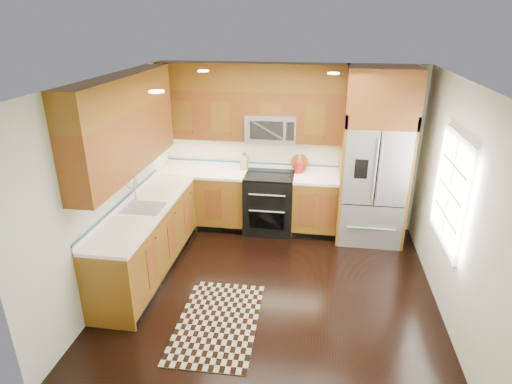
# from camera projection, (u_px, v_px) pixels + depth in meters

# --- Properties ---
(ground) EXTENTS (4.00, 4.00, 0.00)m
(ground) POSITION_uv_depth(u_px,v_px,m) (273.00, 290.00, 5.43)
(ground) COLOR black
(ground) RESTS_ON ground
(wall_back) EXTENTS (4.00, 0.02, 2.60)m
(wall_back) POSITION_uv_depth(u_px,v_px,m) (288.00, 147.00, 6.76)
(wall_back) COLOR beige
(wall_back) RESTS_ON ground
(wall_left) EXTENTS (0.02, 4.00, 2.60)m
(wall_left) POSITION_uv_depth(u_px,v_px,m) (111.00, 186.00, 5.21)
(wall_left) COLOR beige
(wall_left) RESTS_ON ground
(wall_right) EXTENTS (0.02, 4.00, 2.60)m
(wall_right) POSITION_uv_depth(u_px,v_px,m) (457.00, 206.00, 4.66)
(wall_right) COLOR beige
(wall_right) RESTS_ON ground
(window) EXTENTS (0.04, 1.10, 1.30)m
(window) POSITION_uv_depth(u_px,v_px,m) (451.00, 191.00, 4.80)
(window) COLOR white
(window) RESTS_ON ground
(base_cabinets) EXTENTS (2.85, 3.00, 0.90)m
(base_cabinets) POSITION_uv_depth(u_px,v_px,m) (196.00, 221.00, 6.25)
(base_cabinets) COLOR brown
(base_cabinets) RESTS_ON ground
(countertop) EXTENTS (2.86, 3.01, 0.04)m
(countertop) POSITION_uv_depth(u_px,v_px,m) (207.00, 189.00, 6.16)
(countertop) COLOR white
(countertop) RESTS_ON base_cabinets
(upper_cabinets) EXTENTS (2.85, 3.00, 1.15)m
(upper_cabinets) POSITION_uv_depth(u_px,v_px,m) (200.00, 111.00, 5.81)
(upper_cabinets) COLOR brown
(upper_cabinets) RESTS_ON ground
(range) EXTENTS (0.76, 0.67, 0.95)m
(range) POSITION_uv_depth(u_px,v_px,m) (269.00, 203.00, 6.81)
(range) COLOR black
(range) RESTS_ON ground
(microwave) EXTENTS (0.76, 0.40, 0.42)m
(microwave) POSITION_uv_depth(u_px,v_px,m) (271.00, 128.00, 6.48)
(microwave) COLOR #B2B2B7
(microwave) RESTS_ON ground
(refrigerator) EXTENTS (0.98, 0.75, 2.60)m
(refrigerator) POSITION_uv_depth(u_px,v_px,m) (375.00, 158.00, 6.24)
(refrigerator) COLOR #B2B2B7
(refrigerator) RESTS_ON ground
(sink_faucet) EXTENTS (0.54, 0.44, 0.37)m
(sink_faucet) POSITION_uv_depth(u_px,v_px,m) (142.00, 203.00, 5.50)
(sink_faucet) COLOR #B2B2B7
(sink_faucet) RESTS_ON countertop
(rug) EXTENTS (0.91, 1.50, 0.01)m
(rug) POSITION_uv_depth(u_px,v_px,m) (218.00, 322.00, 4.85)
(rug) COLOR black
(rug) RESTS_ON ground
(knife_block) EXTENTS (0.11, 0.15, 0.27)m
(knife_block) POSITION_uv_depth(u_px,v_px,m) (245.00, 162.00, 6.87)
(knife_block) COLOR #A48750
(knife_block) RESTS_ON countertop
(utensil_crock) EXTENTS (0.16, 0.16, 0.38)m
(utensil_crock) POSITION_uv_depth(u_px,v_px,m) (299.00, 165.00, 6.68)
(utensil_crock) COLOR maroon
(utensil_crock) RESTS_ON countertop
(cutting_board) EXTENTS (0.32, 0.32, 0.02)m
(cutting_board) POSITION_uv_depth(u_px,v_px,m) (299.00, 170.00, 6.81)
(cutting_board) COLOR brown
(cutting_board) RESTS_ON countertop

